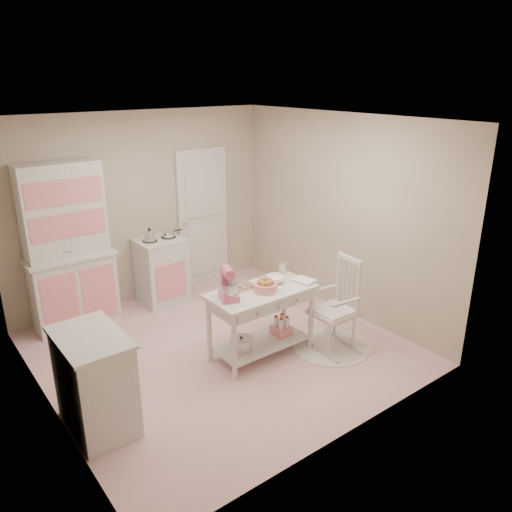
{
  "coord_description": "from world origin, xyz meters",
  "views": [
    {
      "loc": [
        -2.79,
        -4.31,
        3.02
      ],
      "look_at": [
        0.61,
        0.13,
        0.98
      ],
      "focal_mm": 35.0,
      "sensor_mm": 36.0,
      "label": 1
    }
  ],
  "objects_px": {
    "stove": "(162,270)",
    "work_table": "(261,323)",
    "base_cabinet": "(95,382)",
    "bread_basket": "(266,287)",
    "stand_mixer": "(228,284)",
    "rocking_chair": "(333,304)",
    "hutch": "(68,247)"
  },
  "relations": [
    {
      "from": "hutch",
      "to": "base_cabinet",
      "type": "bearing_deg",
      "value": -103.87
    },
    {
      "from": "base_cabinet",
      "to": "stove",
      "type": "bearing_deg",
      "value": 50.1
    },
    {
      "from": "rocking_chair",
      "to": "work_table",
      "type": "distance_m",
      "value": 0.86
    },
    {
      "from": "work_table",
      "to": "bread_basket",
      "type": "xyz_separation_m",
      "value": [
        0.02,
        -0.05,
        0.45
      ]
    },
    {
      "from": "stove",
      "to": "rocking_chair",
      "type": "distance_m",
      "value": 2.55
    },
    {
      "from": "rocking_chair",
      "to": "stand_mixer",
      "type": "relative_size",
      "value": 3.24
    },
    {
      "from": "rocking_chair",
      "to": "bread_basket",
      "type": "xyz_separation_m",
      "value": [
        -0.73,
        0.33,
        0.3
      ]
    },
    {
      "from": "base_cabinet",
      "to": "work_table",
      "type": "xyz_separation_m",
      "value": [
        1.94,
        0.08,
        -0.06
      ]
    },
    {
      "from": "work_table",
      "to": "stand_mixer",
      "type": "relative_size",
      "value": 3.53
    },
    {
      "from": "hutch",
      "to": "rocking_chair",
      "type": "height_order",
      "value": "hutch"
    },
    {
      "from": "rocking_chair",
      "to": "bread_basket",
      "type": "bearing_deg",
      "value": 163.08
    },
    {
      "from": "hutch",
      "to": "rocking_chair",
      "type": "xyz_separation_m",
      "value": [
        2.17,
        -2.41,
        -0.49
      ]
    },
    {
      "from": "bread_basket",
      "to": "work_table",
      "type": "bearing_deg",
      "value": 111.8
    },
    {
      "from": "bread_basket",
      "to": "hutch",
      "type": "bearing_deg",
      "value": 124.61
    },
    {
      "from": "hutch",
      "to": "base_cabinet",
      "type": "height_order",
      "value": "hutch"
    },
    {
      "from": "hutch",
      "to": "stand_mixer",
      "type": "distance_m",
      "value": 2.24
    },
    {
      "from": "stove",
      "to": "stand_mixer",
      "type": "bearing_deg",
      "value": -95.97
    },
    {
      "from": "stove",
      "to": "bread_basket",
      "type": "height_order",
      "value": "stove"
    },
    {
      "from": "rocking_chair",
      "to": "work_table",
      "type": "bearing_deg",
      "value": 160.53
    },
    {
      "from": "stove",
      "to": "work_table",
      "type": "bearing_deg",
      "value": -83.8
    },
    {
      "from": "stove",
      "to": "work_table",
      "type": "height_order",
      "value": "stove"
    },
    {
      "from": "rocking_chair",
      "to": "stand_mixer",
      "type": "xyz_separation_m",
      "value": [
        -1.17,
        0.4,
        0.42
      ]
    },
    {
      "from": "hutch",
      "to": "bread_basket",
      "type": "xyz_separation_m",
      "value": [
        1.44,
        -2.08,
        -0.19
      ]
    },
    {
      "from": "hutch",
      "to": "stove",
      "type": "distance_m",
      "value": 1.33
    },
    {
      "from": "stove",
      "to": "work_table",
      "type": "distance_m",
      "value": 1.99
    },
    {
      "from": "base_cabinet",
      "to": "bread_basket",
      "type": "relative_size",
      "value": 3.68
    },
    {
      "from": "work_table",
      "to": "bread_basket",
      "type": "distance_m",
      "value": 0.45
    },
    {
      "from": "base_cabinet",
      "to": "bread_basket",
      "type": "bearing_deg",
      "value": 0.83
    },
    {
      "from": "base_cabinet",
      "to": "hutch",
      "type": "bearing_deg",
      "value": 76.13
    },
    {
      "from": "stand_mixer",
      "to": "bread_basket",
      "type": "relative_size",
      "value": 1.36
    },
    {
      "from": "stove",
      "to": "stand_mixer",
      "type": "xyz_separation_m",
      "value": [
        -0.2,
        -1.96,
        0.51
      ]
    },
    {
      "from": "stove",
      "to": "base_cabinet",
      "type": "height_order",
      "value": "same"
    }
  ]
}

